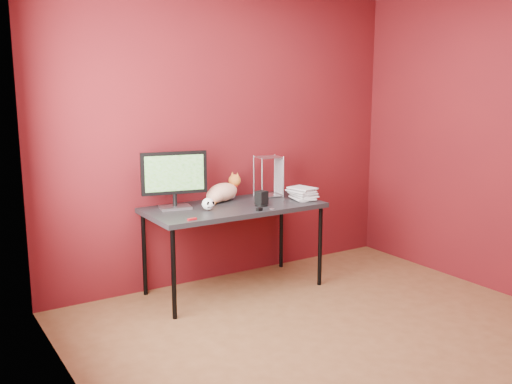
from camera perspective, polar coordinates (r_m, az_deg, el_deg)
room at (r=3.71m, az=10.43°, el=5.67°), size 3.52×3.52×2.61m
desk at (r=4.84m, az=-2.22°, el=-1.93°), size 1.50×0.70×0.75m
monitor at (r=4.71m, az=-8.17°, el=1.50°), size 0.54×0.22×0.47m
cat at (r=4.99m, az=-3.33°, el=0.00°), size 0.44×0.34×0.24m
skull_mug at (r=4.65m, az=-4.79°, el=-1.19°), size 0.10×0.10×0.10m
speaker at (r=4.80m, az=0.55°, el=-0.71°), size 0.11×0.11×0.13m
book_stack at (r=4.98m, az=3.89°, el=5.85°), size 0.22×0.27×1.18m
wire_rack at (r=5.18m, az=1.26°, el=1.59°), size 0.23×0.20×0.37m
pocket_knife at (r=4.34m, az=-6.41°, el=-2.71°), size 0.08×0.03×0.01m
black_gadget at (r=4.62m, az=0.34°, el=-1.74°), size 0.06×0.04×0.02m
washer at (r=4.69m, az=1.60°, el=-1.69°), size 0.04×0.04×0.00m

